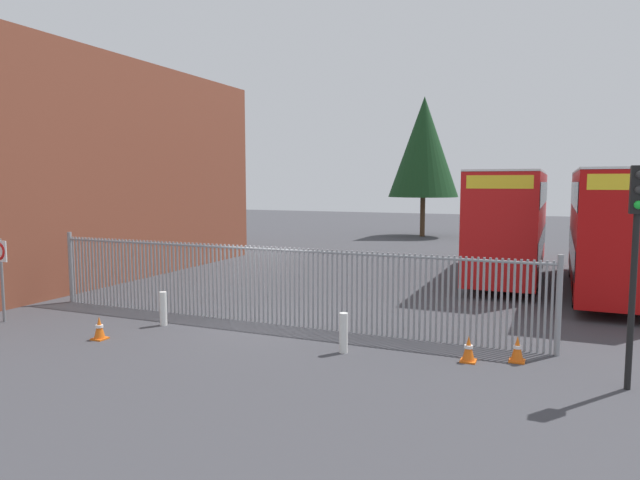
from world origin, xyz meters
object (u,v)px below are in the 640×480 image
at_px(double_decker_bus_behind_fence_left, 511,220).
at_px(traffic_cone_mid_forecourt, 517,349).
at_px(traffic_cone_near_kerb, 99,328).
at_px(traffic_light_kerbside, 636,236).
at_px(speed_limit_sign_post, 0,261).
at_px(double_decker_bus_near_gate, 611,226).
at_px(traffic_cone_by_gate, 468,349).
at_px(bollard_near_left, 163,309).
at_px(bollard_center_front, 344,333).

distance_m(double_decker_bus_behind_fence_left, traffic_cone_mid_forecourt, 12.10).
xyz_separation_m(traffic_cone_near_kerb, traffic_light_kerbside, (12.01, 1.31, 2.70)).
distance_m(traffic_cone_near_kerb, speed_limit_sign_post, 4.18).
xyz_separation_m(traffic_cone_near_kerb, speed_limit_sign_post, (-3.89, 0.30, 1.49)).
xyz_separation_m(double_decker_bus_near_gate, double_decker_bus_behind_fence_left, (-3.59, 2.00, 0.00)).
relative_size(traffic_cone_by_gate, traffic_light_kerbside, 0.14).
bearing_deg(bollard_near_left, traffic_cone_by_gate, 0.29).
bearing_deg(traffic_cone_near_kerb, traffic_cone_mid_forecourt, 12.78).
xyz_separation_m(bollard_center_front, speed_limit_sign_post, (-10.01, -1.08, 1.30)).
bearing_deg(speed_limit_sign_post, double_decker_bus_near_gate, 35.92).
bearing_deg(bollard_near_left, traffic_cone_near_kerb, -108.07).
bearing_deg(traffic_cone_by_gate, traffic_cone_near_kerb, -168.38).
height_order(double_decker_bus_behind_fence_left, speed_limit_sign_post, double_decker_bus_behind_fence_left).
xyz_separation_m(traffic_cone_mid_forecourt, speed_limit_sign_post, (-13.82, -1.95, 1.49)).
distance_m(double_decker_bus_behind_fence_left, traffic_cone_near_kerb, 16.77).
distance_m(traffic_cone_near_kerb, traffic_light_kerbside, 12.37).
relative_size(double_decker_bus_behind_fence_left, traffic_light_kerbside, 2.51).
bearing_deg(bollard_center_front, traffic_cone_mid_forecourt, 12.96).
bearing_deg(bollard_center_front, speed_limit_sign_post, -173.87).
relative_size(double_decker_bus_near_gate, double_decker_bus_behind_fence_left, 1.00).
xyz_separation_m(double_decker_bus_behind_fence_left, bollard_center_front, (-2.69, -12.73, -1.95)).
distance_m(speed_limit_sign_post, traffic_light_kerbside, 15.98).
xyz_separation_m(bollard_center_front, traffic_cone_by_gate, (2.80, 0.46, -0.19)).
bearing_deg(traffic_cone_by_gate, traffic_cone_mid_forecourt, 22.53).
bearing_deg(traffic_cone_near_kerb, traffic_light_kerbside, 6.23).
height_order(double_decker_bus_behind_fence_left, traffic_cone_by_gate, double_decker_bus_behind_fence_left).
distance_m(double_decker_bus_near_gate, traffic_cone_mid_forecourt, 10.38).
relative_size(bollard_near_left, speed_limit_sign_post, 0.40).
height_order(double_decker_bus_near_gate, traffic_cone_near_kerb, double_decker_bus_near_gate).
relative_size(bollard_near_left, traffic_light_kerbside, 0.22).
relative_size(bollard_near_left, traffic_cone_mid_forecourt, 1.61).
bearing_deg(traffic_light_kerbside, speed_limit_sign_post, -176.36).
height_order(traffic_cone_by_gate, traffic_cone_near_kerb, same).
xyz_separation_m(double_decker_bus_near_gate, bollard_center_front, (-6.28, -10.73, -1.95)).
bearing_deg(traffic_light_kerbside, double_decker_bus_behind_fence_left, 104.00).
bearing_deg(bollard_center_front, bollard_near_left, 175.70).
relative_size(traffic_cone_by_gate, traffic_cone_near_kerb, 1.00).
distance_m(double_decker_bus_behind_fence_left, traffic_light_kerbside, 13.20).
bearing_deg(traffic_cone_by_gate, double_decker_bus_behind_fence_left, 90.50).
distance_m(bollard_near_left, traffic_cone_mid_forecourt, 9.35).
bearing_deg(bollard_near_left, double_decker_bus_near_gate, 41.10).
xyz_separation_m(double_decker_bus_near_gate, traffic_cone_mid_forecourt, (-2.48, -9.85, -2.13)).
bearing_deg(traffic_cone_mid_forecourt, speed_limit_sign_post, -171.96).
bearing_deg(traffic_cone_near_kerb, traffic_cone_by_gate, 11.62).
relative_size(traffic_cone_near_kerb, speed_limit_sign_post, 0.25).
relative_size(double_decker_bus_near_gate, bollard_center_front, 11.38).
xyz_separation_m(double_decker_bus_behind_fence_left, bollard_near_left, (-8.23, -12.32, -1.95)).
bearing_deg(double_decker_bus_near_gate, speed_limit_sign_post, -144.08).
distance_m(bollard_center_front, speed_limit_sign_post, 10.16).
bearing_deg(traffic_cone_mid_forecourt, traffic_cone_by_gate, -157.47).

